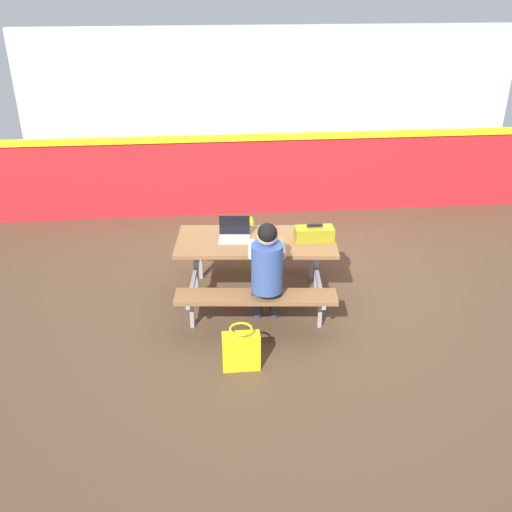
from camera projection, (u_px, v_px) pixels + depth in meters
ground_plane at (296, 299)px, 6.31m from camera, size 10.00×10.00×0.02m
accent_backdrop at (271, 129)px, 7.98m from camera, size 8.00×0.14×2.60m
picnic_table_main at (256, 254)px, 6.01m from camera, size 1.72×1.70×0.74m
student_nearer at (267, 268)px, 5.45m from camera, size 0.39×0.54×1.21m
laptop_silver at (234, 234)px, 5.95m from camera, size 0.34×0.25×0.22m
toolbox_grey at (314, 234)px, 5.90m from camera, size 0.40×0.18×0.18m
backpack_dark at (241, 236)px, 7.26m from camera, size 0.30×0.22×0.44m
tote_bag_bright at (241, 350)px, 5.14m from camera, size 0.34×0.21×0.43m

